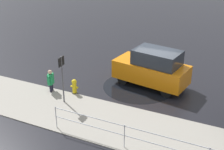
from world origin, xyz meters
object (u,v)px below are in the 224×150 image
Objects in this scene: moving_hatchback at (153,68)px; pedestrian at (51,80)px; fire_hydrant at (74,87)px; sign_post at (62,73)px.

pedestrian is at bearing 32.97° from moving_hatchback.
fire_hydrant is at bearing 38.23° from moving_hatchback.
moving_hatchback reaches higher than fire_hydrant.
sign_post is at bearing 90.73° from fire_hydrant.
pedestrian is at bearing 15.08° from fire_hydrant.
pedestrian is (1.20, 0.32, 0.28)m from fire_hydrant.
pedestrian is at bearing -28.86° from sign_post.
sign_post reaches higher than fire_hydrant.
pedestrian reaches higher than fire_hydrant.
fire_hydrant is 0.66× the size of pedestrian.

